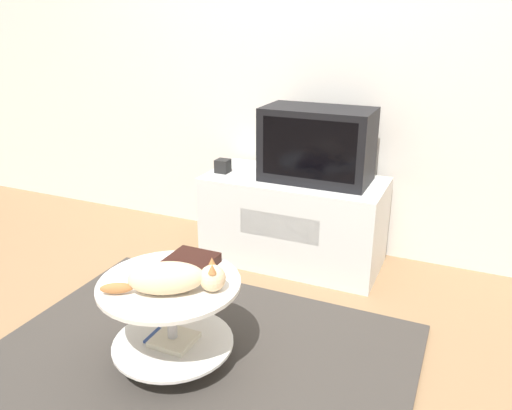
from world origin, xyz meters
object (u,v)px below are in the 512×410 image
(tv, at_px, (317,145))
(dvd_box, at_px, (191,262))
(speaker, at_px, (223,166))
(cat, at_px, (173,278))

(tv, height_order, dvd_box, tv)
(tv, height_order, speaker, tv)
(tv, relative_size, speaker, 7.68)
(cat, bearing_deg, speaker, 78.98)
(tv, relative_size, dvd_box, 3.10)
(dvd_box, xyz_separation_m, cat, (0.05, -0.22, 0.04))
(tv, distance_m, speaker, 0.62)
(tv, bearing_deg, cat, -98.37)
(tv, distance_m, dvd_box, 1.13)
(speaker, height_order, cat, speaker)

